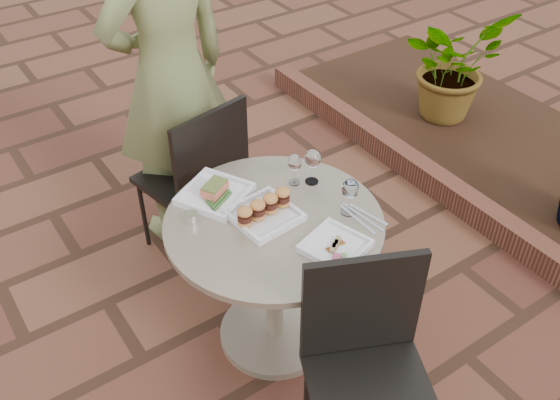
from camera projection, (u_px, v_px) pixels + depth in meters
ground at (220, 319)px, 3.06m from camera, size 60.00×60.00×0.00m
cafe_table at (274, 263)px, 2.68m from camera, size 0.90×0.90×0.73m
chair_far at (200, 171)px, 3.09m from camera, size 0.52×0.52×0.93m
chair_near at (366, 355)px, 2.23m from camera, size 0.58×0.58×0.93m
diner at (170, 74)px, 3.03m from camera, size 0.74×0.52×1.90m
plate_salmon at (215, 193)px, 2.63m from camera, size 0.35×0.35×0.07m
plate_sliders at (264, 210)px, 2.51m from camera, size 0.27×0.27×0.16m
plate_tuna at (335, 246)px, 2.39m from camera, size 0.27×0.27×0.03m
wine_glass_right at (350, 190)px, 2.49m from camera, size 0.07×0.07×0.17m
wine_glass_mid at (295, 163)px, 2.66m from camera, size 0.06×0.06×0.15m
wine_glass_far at (313, 160)px, 2.65m from camera, size 0.07×0.07×0.17m
steel_ramekin at (191, 217)px, 2.51m from camera, size 0.07×0.07×0.04m
cutlery_set at (363, 217)px, 2.54m from camera, size 0.14×0.24×0.00m
planter_curb at (417, 168)px, 3.91m from camera, size 0.12×3.00×0.15m
mulch_bed at (491, 139)px, 4.24m from camera, size 1.30×3.00×0.06m
potted_plant_a at (452, 65)px, 4.22m from camera, size 0.71×0.63×0.75m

